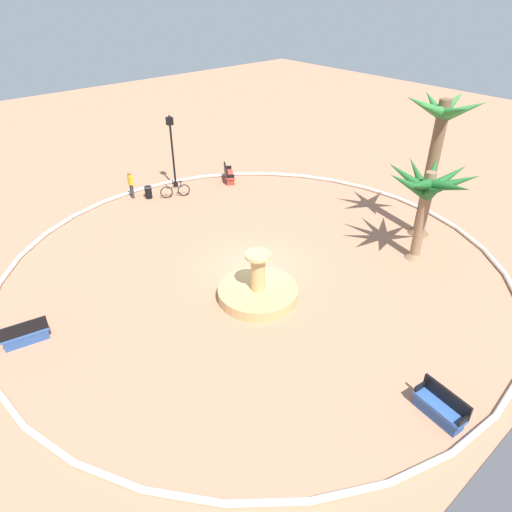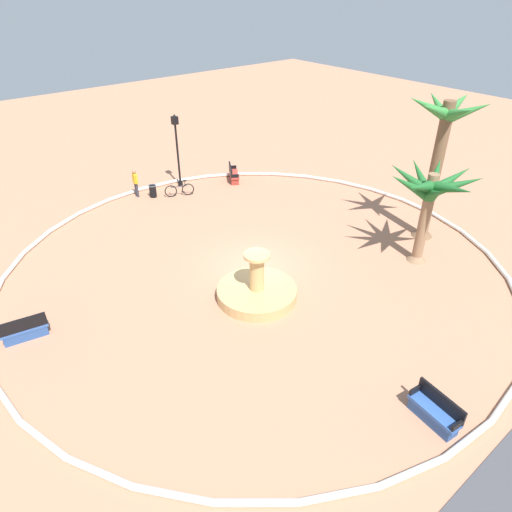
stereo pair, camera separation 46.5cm
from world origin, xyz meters
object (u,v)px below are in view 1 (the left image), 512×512
Objects in this scene: bench_west at (440,409)px; palm_tree_near_fountain at (428,190)px; lamppost at (172,146)px; bicycle_by_lamppost at (175,191)px; trash_bin at (148,192)px; palm_tree_by_curb at (437,141)px; fountain at (258,291)px; bench_north at (229,176)px; bench_east at (25,335)px; person_cyclist_helmet at (131,183)px.

palm_tree_near_fountain is at bearing -142.92° from bench_west.
bicycle_by_lamppost is at bearing 56.97° from lamppost.
palm_tree_by_curb is at bearing 122.69° from trash_bin.
fountain is at bearing -88.83° from bench_west.
palm_tree_near_fountain is 0.65× the size of palm_tree_by_curb.
bench_north is at bearing 177.42° from bicycle_by_lamppost.
palm_tree_near_fountain is 2.74× the size of bench_north.
lamppost is at bearing -144.27° from bench_east.
palm_tree_by_curb is 16.37m from person_cyclist_helmet.
palm_tree_by_curb is 12.40m from bench_west.
palm_tree_near_fountain is at bearing 93.70° from bench_north.
bench_west is 20.10m from lamppost.
trash_bin is (2.07, 0.36, -2.18)m from lamppost.
palm_tree_by_curb reaches higher than bench_east.
bicycle_by_lamppost is (6.84, -11.74, -4.35)m from palm_tree_by_curb.
bench_west is at bearing 125.63° from bench_east.
person_cyclist_helmet is (1.96, -1.53, 0.53)m from bicycle_by_lamppost.
bench_east and bench_north have the same top height.
palm_tree_by_curb reaches higher than person_cyclist_helmet.
lamppost is 2.64m from bicycle_by_lamppost.
trash_bin is 0.46× the size of bicycle_by_lamppost.
palm_tree_by_curb is at bearing 120.23° from bicycle_by_lamppost.
fountain is 1.98× the size of person_cyclist_helmet.
person_cyclist_helmet reaches higher than bicycle_by_lamppost.
bench_north is (-6.45, -18.27, 0.00)m from bench_west.
lamppost reaches higher than bicycle_by_lamppost.
palm_tree_near_fountain reaches higher than bench_north.
lamppost reaches higher than bench_east.
palm_tree_by_curb is at bearing 104.62° from bench_north.
bench_east is (7.98, -3.40, 0.04)m from fountain.
person_cyclist_helmet is at bearing -43.01° from trash_bin.
bicycle_by_lamppost is at bearing -146.66° from bench_east.
bench_west is 0.38× the size of lamppost.
palm_tree_near_fountain is 2.79× the size of bicycle_by_lamppost.
bench_north is at bearing 154.88° from lamppost.
trash_bin is at bearing -140.03° from bench_east.
bench_east is 0.38× the size of lamppost.
lamppost reaches higher than person_cyclist_helmet.
bench_east is (17.61, -4.65, -4.38)m from palm_tree_by_curb.
bench_west is at bearing 91.17° from fountain.
bench_west is at bearing 37.08° from palm_tree_near_fountain.
trash_bin is (-9.51, -7.97, 0.04)m from bench_east.
lamppost is at bearing 173.99° from person_cyclist_helmet.
bench_east is at bearing 25.35° from bench_north.
bench_north is at bearing -75.38° from palm_tree_by_curb.
fountain is 1.99× the size of bench_north.
trash_bin is at bearing 136.99° from person_cyclist_helmet.
trash_bin is at bearing -11.73° from bench_north.
bench_east is at bearing 39.97° from trash_bin.
bench_east reaches higher than trash_bin.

